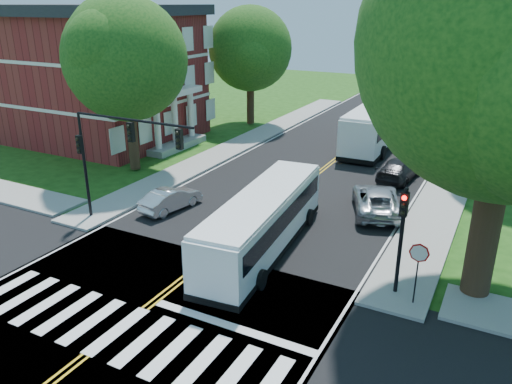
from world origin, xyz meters
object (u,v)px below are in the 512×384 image
Objects in this scene: signal_ne at (402,228)px; bus_follow at (378,124)px; bus_lead at (263,221)px; hatchback at (171,199)px; suv at (377,200)px; signal_nw at (115,145)px; dark_sedan at (399,169)px.

signal_ne is 0.34× the size of bus_follow.
hatchback is (-6.80, 1.94, -0.85)m from bus_lead.
signal_nw is at bearing 15.18° from suv.
bus_follow is at bearing -99.59° from hatchback.
hatchback is (-13.22, 2.99, -2.33)m from signal_ne.
suv is (-2.89, 7.95, -2.22)m from signal_ne.
bus_lead is 2.89× the size of hatchback.
signal_ne is (14.06, 0.01, -1.41)m from signal_nw.
bus_lead is 7.79m from suv.
dark_sedan is (10.17, 11.09, 0.07)m from hatchback.
bus_lead is at bearing 89.63° from bus_follow.
signal_nw is at bearing 2.55° from bus_lead.
dark_sedan is (-3.05, 14.09, -2.26)m from signal_ne.
signal_nw is 1.88× the size of hatchback.
hatchback is at bearing 52.29° from dark_sedan.
suv is (10.33, 4.96, 0.10)m from hatchback.
hatchback is at bearing 167.25° from signal_ne.
bus_follow is (-6.61, 21.98, -1.20)m from signal_ne.
bus_lead is 20.93m from bus_follow.
bus_lead is 2.30× the size of dark_sedan.
bus_follow reaches higher than bus_lead.
signal_ne reaches higher than bus_follow.
suv is 1.10× the size of dark_sedan.
dark_sedan is at bearing -109.84° from bus_lead.
bus_lead is 13.49m from dark_sedan.
bus_lead is 0.86× the size of bus_follow.
signal_nw is 0.56× the size of bus_follow.
signal_ne is at bearing 89.67° from suv.
suv is at bearing 109.97° from signal_ne.
hatchback is at bearing -21.30° from bus_lead.
bus_lead is 7.12m from hatchback.
suv is at bearing 35.49° from signal_nw.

